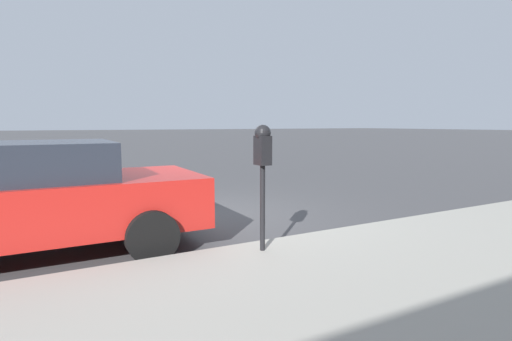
# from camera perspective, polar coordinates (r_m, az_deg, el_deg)

# --- Properties ---
(ground_plane) EXTENTS (220.00, 220.00, 0.00)m
(ground_plane) POSITION_cam_1_polar(r_m,az_deg,el_deg) (7.20, -8.53, -6.76)
(ground_plane) COLOR #424244
(parking_meter) EXTENTS (0.21, 0.19, 1.49)m
(parking_meter) POSITION_cam_1_polar(r_m,az_deg,el_deg) (4.65, 0.95, 2.20)
(parking_meter) COLOR black
(parking_meter) RESTS_ON sidewalk
(car_red) EXTENTS (2.03, 4.30, 1.44)m
(car_red) POSITION_cam_1_polar(r_m,az_deg,el_deg) (5.68, -30.54, -3.32)
(car_red) COLOR #B21E19
(car_red) RESTS_ON ground_plane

